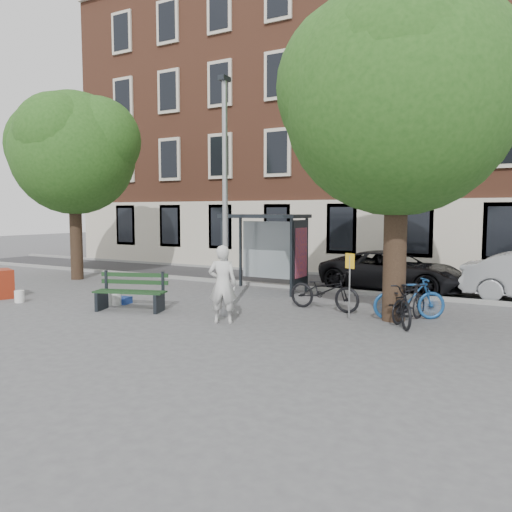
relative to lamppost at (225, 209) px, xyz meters
The scene contains 22 objects.
ground 2.78m from the lamppost, ahead, with size 90.00×90.00×0.00m, color #4C4C4F.
road 7.53m from the lamppost, 90.00° to the left, with size 40.00×4.00×0.01m, color #28282B.
curb_near 5.69m from the lamppost, 90.00° to the left, with size 40.00×0.25×0.12m, color gray.
curb_far 9.40m from the lamppost, 90.00° to the left, with size 40.00×0.25×0.12m, color gray.
building_row 13.67m from the lamppost, 90.00° to the left, with size 30.00×8.00×14.00m, color brown.
lamppost is the anchor object (origin of this frame).
tree_right 5.10m from the lamppost, 19.03° to the left, with size 5.76×5.60×8.20m.
tree_left 9.75m from the lamppost, 162.21° to the left, with size 5.18×4.86×7.40m.
bus_shelter 4.24m from the lamppost, 98.43° to the left, with size 2.85×1.45×2.62m.
painter 2.06m from the lamppost, 61.68° to the right, with size 0.70×0.46×1.91m, color silver.
bench 3.57m from the lamppost, 164.16° to the right, with size 2.06×1.20×1.01m.
bike_a 3.55m from the lamppost, 43.59° to the left, with size 0.73×2.08×1.10m, color black.
bike_b 5.19m from the lamppost, 22.73° to the left, with size 0.51×1.82×1.09m, color navy.
bike_c 4.92m from the lamppost, 14.98° to the left, with size 0.69×1.98×1.04m, color black.
bike_d 5.17m from the lamppost, 19.36° to the left, with size 0.46×1.61×0.97m, color black.
car_dark 7.19m from the lamppost, 65.89° to the left, with size 2.27×4.92×1.37m, color black.
red_stand 8.06m from the lamppost, behind, with size 0.90×0.60×0.90m, color maroon.
blue_crate 4.50m from the lamppost, behind, with size 0.55×0.40×0.20m, color #203D94.
bucket_a 7.05m from the lamppost, 167.13° to the right, with size 0.28×0.28×0.36m, color white.
bucket_b 4.54m from the lamppost, behind, with size 0.28×0.28×0.36m, color silver.
bucket_c 4.40m from the lamppost, behind, with size 0.28×0.28×0.36m, color silver.
notice_sign 3.57m from the lamppost, 19.58° to the left, with size 0.27×0.15×1.67m.
Camera 1 is at (6.98, -10.88, 2.71)m, focal length 35.00 mm.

